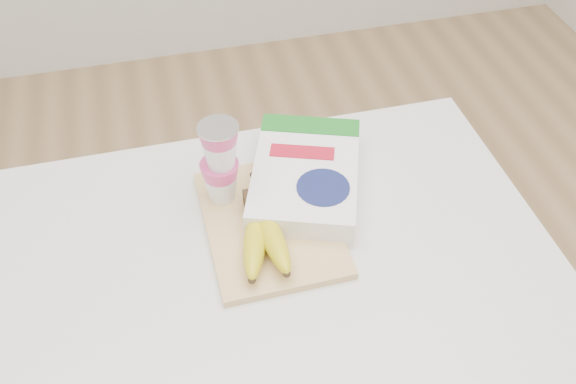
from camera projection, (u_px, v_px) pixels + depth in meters
The scene contains 5 objects.
table at pixel (258, 381), 1.43m from camera, with size 1.10×0.74×0.83m, color silver.
cutting_board at pixel (270, 223), 1.20m from camera, with size 0.24×0.32×0.02m, color #E7BD7F.
bananas at pixel (263, 235), 1.13m from camera, with size 0.10×0.21×0.06m.
yogurt_stack at pixel (220, 161), 1.17m from camera, with size 0.08×0.08×0.17m.
cereal_box at pixel (306, 177), 1.25m from camera, with size 0.29×0.34×0.07m.
Camera 1 is at (-0.11, -0.70, 1.72)m, focal length 40.00 mm.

